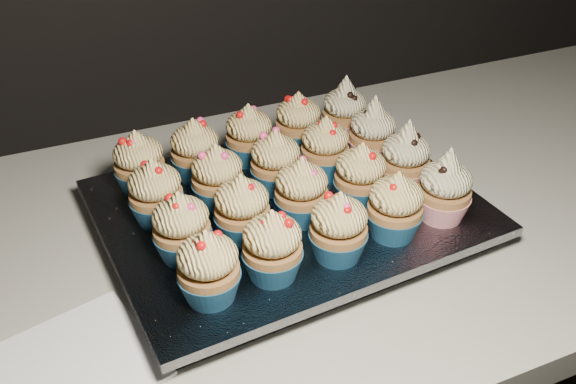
% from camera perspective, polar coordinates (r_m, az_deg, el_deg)
% --- Properties ---
extents(worktop, '(2.44, 0.64, 0.04)m').
position_cam_1_polar(worktop, '(0.82, -2.72, -3.93)').
color(worktop, beige).
rests_on(worktop, cabinet).
extents(napkin, '(0.17, 0.17, 0.00)m').
position_cam_1_polar(napkin, '(0.67, -18.25, -14.23)').
color(napkin, white).
rests_on(napkin, worktop).
extents(baking_tray, '(0.42, 0.34, 0.02)m').
position_cam_1_polar(baking_tray, '(0.79, 0.00, -2.33)').
color(baking_tray, black).
rests_on(baking_tray, worktop).
extents(foil_lining, '(0.46, 0.37, 0.01)m').
position_cam_1_polar(foil_lining, '(0.78, 0.00, -1.33)').
color(foil_lining, silver).
rests_on(foil_lining, baking_tray).
extents(cupcake_0, '(0.06, 0.06, 0.08)m').
position_cam_1_polar(cupcake_0, '(0.63, -7.08, -6.71)').
color(cupcake_0, navy).
rests_on(cupcake_0, foil_lining).
extents(cupcake_1, '(0.06, 0.06, 0.08)m').
position_cam_1_polar(cupcake_1, '(0.65, -1.40, -4.90)').
color(cupcake_1, navy).
rests_on(cupcake_1, foil_lining).
extents(cupcake_2, '(0.06, 0.06, 0.08)m').
position_cam_1_polar(cupcake_2, '(0.68, 4.52, -3.20)').
color(cupcake_2, navy).
rests_on(cupcake_2, foil_lining).
extents(cupcake_3, '(0.06, 0.06, 0.08)m').
position_cam_1_polar(cupcake_3, '(0.72, 9.50, -1.33)').
color(cupcake_3, navy).
rests_on(cupcake_3, foil_lining).
extents(cupcake_4, '(0.06, 0.06, 0.10)m').
position_cam_1_polar(cupcake_4, '(0.76, 13.76, 0.30)').
color(cupcake_4, red).
rests_on(cupcake_4, foil_lining).
extents(cupcake_5, '(0.06, 0.06, 0.08)m').
position_cam_1_polar(cupcake_5, '(0.69, -9.43, -3.15)').
color(cupcake_5, navy).
rests_on(cupcake_5, foil_lining).
extents(cupcake_6, '(0.06, 0.06, 0.08)m').
position_cam_1_polar(cupcake_6, '(0.71, -4.10, -1.57)').
color(cupcake_6, navy).
rests_on(cupcake_6, foil_lining).
extents(cupcake_7, '(0.06, 0.06, 0.08)m').
position_cam_1_polar(cupcake_7, '(0.73, 1.21, 0.00)').
color(cupcake_7, navy).
rests_on(cupcake_7, foil_lining).
extents(cupcake_8, '(0.06, 0.06, 0.08)m').
position_cam_1_polar(cupcake_8, '(0.76, 6.45, 1.38)').
color(cupcake_8, navy).
rests_on(cupcake_8, foil_lining).
extents(cupcake_9, '(0.06, 0.06, 0.10)m').
position_cam_1_polar(cupcake_9, '(0.80, 10.38, 2.92)').
color(cupcake_9, red).
rests_on(cupcake_9, foil_lining).
extents(cupcake_10, '(0.06, 0.06, 0.08)m').
position_cam_1_polar(cupcake_10, '(0.74, -11.67, -0.10)').
color(cupcake_10, navy).
rests_on(cupcake_10, foil_lining).
extents(cupcake_11, '(0.06, 0.06, 0.08)m').
position_cam_1_polar(cupcake_11, '(0.76, -6.27, 1.29)').
color(cupcake_11, navy).
rests_on(cupcake_11, foil_lining).
extents(cupcake_12, '(0.06, 0.06, 0.08)m').
position_cam_1_polar(cupcake_12, '(0.79, -1.10, 2.63)').
color(cupcake_12, navy).
rests_on(cupcake_12, foil_lining).
extents(cupcake_13, '(0.06, 0.06, 0.08)m').
position_cam_1_polar(cupcake_13, '(0.82, 3.32, 3.88)').
color(cupcake_13, navy).
rests_on(cupcake_13, foil_lining).
extents(cupcake_14, '(0.06, 0.06, 0.10)m').
position_cam_1_polar(cupcake_14, '(0.85, 7.54, 5.23)').
color(cupcake_14, red).
rests_on(cupcake_14, foil_lining).
extents(cupcake_15, '(0.06, 0.06, 0.08)m').
position_cam_1_polar(cupcake_15, '(0.80, -13.08, 2.49)').
color(cupcake_15, navy).
rests_on(cupcake_15, foil_lining).
extents(cupcake_16, '(0.06, 0.06, 0.08)m').
position_cam_1_polar(cupcake_16, '(0.82, -8.24, 3.65)').
color(cupcake_16, navy).
rests_on(cupcake_16, foil_lining).
extents(cupcake_17, '(0.06, 0.06, 0.08)m').
position_cam_1_polar(cupcake_17, '(0.85, -3.46, 5.03)').
color(cupcake_17, navy).
rests_on(cupcake_17, foil_lining).
extents(cupcake_18, '(0.06, 0.06, 0.08)m').
position_cam_1_polar(cupcake_18, '(0.88, 0.91, 6.17)').
color(cupcake_18, navy).
rests_on(cupcake_18, foil_lining).
extents(cupcake_19, '(0.06, 0.06, 0.10)m').
position_cam_1_polar(cupcake_19, '(0.90, 5.06, 7.15)').
color(cupcake_19, red).
rests_on(cupcake_19, foil_lining).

